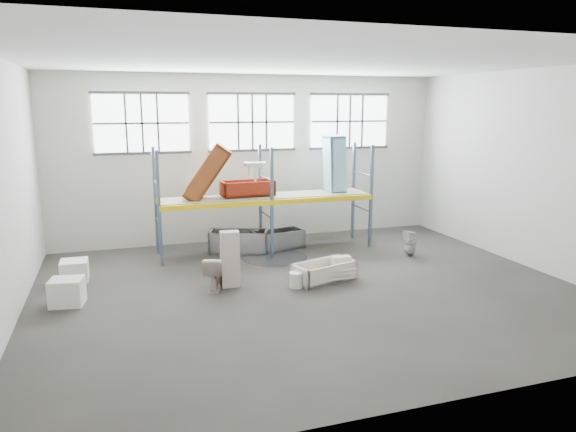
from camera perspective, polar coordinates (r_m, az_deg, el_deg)
name	(u,v)px	position (r m, az deg, el deg)	size (l,w,h in m)	color
floor	(309,291)	(12.16, 2.24, -8.08)	(12.00, 10.00, 0.10)	#423E39
ceiling	(311,58)	(11.48, 2.45, 16.62)	(12.00, 10.00, 0.10)	silver
wall_back	(252,158)	(16.34, -3.93, 6.20)	(12.00, 0.10, 5.00)	beige
wall_front	(447,231)	(7.12, 16.77, -1.53)	(12.00, 0.10, 5.00)	#AAA89D
wall_right	(534,170)	(14.79, 24.93, 4.55)	(0.10, 10.00, 5.00)	#BBB9AD
window_left	(142,123)	(15.67, -15.45, 9.60)	(2.60, 0.04, 1.60)	white
window_mid	(252,122)	(16.16, -3.89, 10.05)	(2.60, 0.04, 1.60)	white
window_right	(349,121)	(17.24, 6.63, 10.10)	(2.60, 0.04, 1.60)	white
rack_upright_la	(159,209)	(13.89, -13.70, 0.73)	(0.08, 0.08, 3.00)	slate
rack_upright_lb	(155,201)	(15.06, -14.08, 1.56)	(0.08, 0.08, 3.00)	slate
rack_upright_ma	(272,202)	(14.42, -1.75, 1.47)	(0.08, 0.08, 3.00)	slate
rack_upright_mb	(260,196)	(15.56, -3.01, 2.21)	(0.08, 0.08, 3.00)	slate
rack_upright_ra	(371,197)	(15.53, 8.93, 2.07)	(0.08, 0.08, 3.00)	slate
rack_upright_rb	(353,191)	(16.59, 7.05, 2.74)	(0.08, 0.08, 3.00)	slate
rack_beam_front	(272,202)	(14.42, -1.75, 1.47)	(6.00, 0.10, 0.14)	yellow
rack_beam_back	(260,196)	(15.56, -3.01, 2.21)	(6.00, 0.10, 0.14)	yellow
shelf_deck	(266,196)	(14.98, -2.40, 2.16)	(5.90, 1.10, 0.03)	gray
wet_patch	(274,257)	(14.58, -1.48, -4.47)	(1.80, 1.80, 0.00)	black
bathtub_beige	(324,271)	(12.69, 3.89, -5.96)	(1.50, 0.71, 0.44)	beige
cistern_spare	(341,265)	(13.02, 5.72, -5.25)	(0.45, 0.22, 0.43)	silver
sink_in_tub	(324,273)	(12.78, 3.89, -6.12)	(0.42, 0.42, 0.15)	#EFE0C8
toilet_beige	(215,273)	(12.14, -7.90, -6.07)	(0.43, 0.75, 0.77)	beige
cistern_tall	(230,259)	(12.20, -6.26, -4.63)	(0.42, 0.27, 1.30)	#C7ADA5
toilet_white	(410,243)	(15.05, 13.04, -2.85)	(0.32, 0.33, 0.72)	silver
steel_tub_left	(239,241)	(15.17, -5.34, -2.71)	(1.64, 0.77, 0.60)	#AEAFB5
steel_tub_right	(278,240)	(15.41, -1.07, -2.55)	(1.46, 0.68, 0.54)	#92969A
rust_tub_flat	(247,188)	(14.90, -4.38, 3.02)	(1.46, 0.69, 0.41)	#9A2C12
rust_tub_tilted	(207,173)	(14.49, -8.69, 4.56)	(1.67, 0.78, 0.47)	#993C20
sink_on_shelf	(255,180)	(14.48, -3.55, 3.88)	(0.61, 0.47, 0.54)	silver
blue_tub_upright	(334,164)	(15.70, 5.00, 5.57)	(1.67, 0.78, 0.47)	#81BBD2
bucket	(296,280)	(12.18, 0.84, -6.90)	(0.31, 0.31, 0.36)	silver
carton_near	(67,292)	(12.05, -22.70, -7.55)	(0.66, 0.56, 0.56)	silver
carton_far	(74,271)	(13.55, -22.01, -5.50)	(0.61, 0.61, 0.51)	silver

